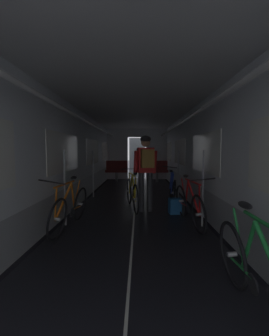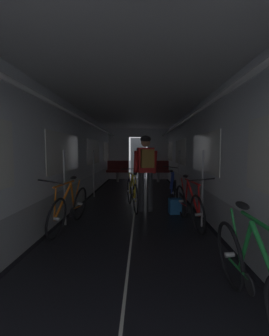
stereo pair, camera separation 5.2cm
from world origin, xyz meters
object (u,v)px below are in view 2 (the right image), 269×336
object	(u,v)px
bicycle_green	(254,278)
bicycle_yellow_in_aisle	(132,193)
person_cyclist_aisle	(146,165)
backpack_on_floor	(175,206)
bicycle_orange	(70,208)
bicycle_blue	(173,188)
bench_seat_far_left	(118,169)
bicycle_red	(189,204)
bench_seat_far_right	(158,169)

from	to	relation	value
bicycle_green	bicycle_yellow_in_aisle	world-z (taller)	bicycle_green
person_cyclist_aisle	backpack_on_floor	bearing A→B (deg)	-13.17
bicycle_orange	bicycle_blue	size ratio (longest dim) A/B	1.00
bench_seat_far_left	bicycle_orange	distance (m)	6.18
bench_seat_far_left	bicycle_orange	size ratio (longest dim) A/B	0.58
bicycle_red	person_cyclist_aisle	distance (m)	1.36
person_cyclist_aisle	bicycle_red	bearing A→B (deg)	-47.59
bench_seat_far_right	bicycle_orange	size ratio (longest dim) A/B	0.58
bicycle_red	person_cyclist_aisle	world-z (taller)	person_cyclist_aisle
bench_seat_far_left	bench_seat_far_right	distance (m)	1.80
bench_seat_far_left	person_cyclist_aisle	distance (m)	5.15
bicycle_green	person_cyclist_aisle	xyz separation A→B (m)	(-0.80, 3.34, 0.69)
bench_seat_far_right	backpack_on_floor	xyz separation A→B (m)	(0.00, -5.15, -0.40)
bicycle_blue	backpack_on_floor	world-z (taller)	bicycle_blue
bicycle_blue	bicycle_yellow_in_aisle	size ratio (longest dim) A/B	1.01
bicycle_red	bench_seat_far_left	bearing A→B (deg)	108.41
bench_seat_far_left	bicycle_red	distance (m)	6.18
bicycle_green	person_cyclist_aisle	bearing A→B (deg)	103.48
bench_seat_far_right	bicycle_blue	size ratio (longest dim) A/B	0.58
bicycle_green	bicycle_blue	xyz separation A→B (m)	(-0.05, 4.37, -0.00)
bench_seat_far_right	bicycle_blue	distance (m)	3.97
backpack_on_floor	bicycle_blue	bearing A→B (deg)	84.75
bicycle_green	bicycle_blue	bearing A→B (deg)	90.63
bench_seat_far_right	bicycle_green	world-z (taller)	bench_seat_far_right
bicycle_yellow_in_aisle	bicycle_blue	bearing A→B (deg)	35.45
person_cyclist_aisle	backpack_on_floor	xyz separation A→B (m)	(0.65, -0.15, -0.90)
bicycle_green	bicycle_red	size ratio (longest dim) A/B	1.00
person_cyclist_aisle	bicycle_orange	bearing A→B (deg)	-139.50
bicycle_green	bicycle_orange	xyz separation A→B (m)	(-2.18, 2.17, -0.00)
bicycle_blue	bicycle_red	bearing A→B (deg)	-88.77
backpack_on_floor	bicycle_orange	bearing A→B (deg)	-153.13
bench_seat_far_left	person_cyclist_aisle	xyz separation A→B (m)	(1.16, -4.99, 0.50)
bench_seat_far_left	bicycle_orange	xyz separation A→B (m)	(-0.22, -6.17, -0.19)
bicycle_blue	backpack_on_floor	size ratio (longest dim) A/B	4.98
bench_seat_far_left	backpack_on_floor	world-z (taller)	bench_seat_far_left
bench_seat_far_right	person_cyclist_aisle	distance (m)	5.06
bicycle_green	bicycle_yellow_in_aisle	size ratio (longest dim) A/B	1.01
bicycle_yellow_in_aisle	backpack_on_floor	bearing A→B (deg)	-23.48
bicycle_orange	bicycle_red	world-z (taller)	bicycle_orange
bench_seat_far_right	bicycle_orange	world-z (taller)	bicycle_orange
bicycle_blue	person_cyclist_aisle	size ratio (longest dim) A/B	0.98
bench_seat_far_left	bicycle_green	world-z (taller)	bench_seat_far_left
bench_seat_far_right	bicycle_green	bearing A→B (deg)	-88.91
bicycle_red	bench_seat_far_right	bearing A→B (deg)	91.48
bicycle_blue	person_cyclist_aisle	bearing A→B (deg)	-126.25
bicycle_orange	person_cyclist_aisle	size ratio (longest dim) A/B	0.98
bicycle_blue	bench_seat_far_left	bearing A→B (deg)	115.72
bicycle_yellow_in_aisle	bicycle_green	bearing A→B (deg)	-72.80
bench_seat_far_right	person_cyclist_aisle	world-z (taller)	person_cyclist_aisle
backpack_on_floor	person_cyclist_aisle	bearing A→B (deg)	166.83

